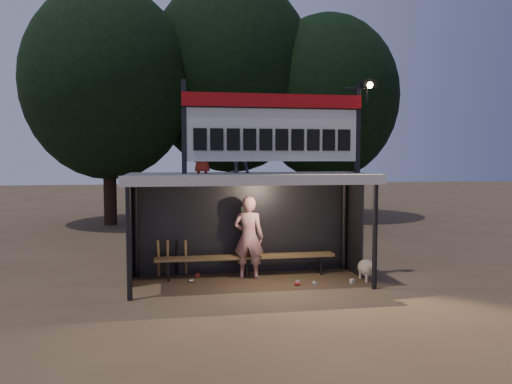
# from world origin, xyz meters

# --- Properties ---
(ground) EXTENTS (80.00, 80.00, 0.00)m
(ground) POSITION_xyz_m (0.00, 0.00, 0.00)
(ground) COLOR #4F3B27
(ground) RESTS_ON ground
(player) EXTENTS (0.77, 0.63, 1.82)m
(player) POSITION_xyz_m (0.04, 0.42, 0.91)
(player) COLOR silver
(player) RESTS_ON ground
(child_a) EXTENTS (0.62, 0.53, 1.13)m
(child_a) POSITION_xyz_m (-0.21, 0.44, 2.88)
(child_a) COLOR slate
(child_a) RESTS_ON dugout_shelter
(child_b) EXTENTS (0.43, 0.31, 0.83)m
(child_b) POSITION_xyz_m (-0.98, 0.10, 2.74)
(child_b) COLOR #A62919
(child_b) RESTS_ON dugout_shelter
(dugout_shelter) EXTENTS (5.10, 2.08, 2.32)m
(dugout_shelter) POSITION_xyz_m (0.00, 0.24, 1.85)
(dugout_shelter) COLOR #3D3C3F
(dugout_shelter) RESTS_ON ground
(scoreboard_assembly) EXTENTS (4.10, 0.27, 1.99)m
(scoreboard_assembly) POSITION_xyz_m (0.56, -0.01, 3.32)
(scoreboard_assembly) COLOR black
(scoreboard_assembly) RESTS_ON dugout_shelter
(bench) EXTENTS (4.00, 0.35, 0.48)m
(bench) POSITION_xyz_m (0.00, 0.55, 0.43)
(bench) COLOR olive
(bench) RESTS_ON ground
(tree_left) EXTENTS (6.46, 6.46, 9.27)m
(tree_left) POSITION_xyz_m (-4.00, 10.00, 5.51)
(tree_left) COLOR black
(tree_left) RESTS_ON ground
(tree_mid) EXTENTS (7.22, 7.22, 10.36)m
(tree_mid) POSITION_xyz_m (1.00, 11.50, 6.17)
(tree_mid) COLOR black
(tree_mid) RESTS_ON ground
(tree_right) EXTENTS (6.08, 6.08, 8.72)m
(tree_right) POSITION_xyz_m (5.00, 10.50, 5.19)
(tree_right) COLOR black
(tree_right) RESTS_ON ground
(dog) EXTENTS (0.36, 0.81, 0.49)m
(dog) POSITION_xyz_m (2.53, -0.24, 0.28)
(dog) COLOR beige
(dog) RESTS_ON ground
(bats) EXTENTS (0.68, 0.35, 0.84)m
(bats) POSITION_xyz_m (-1.62, 0.82, 0.43)
(bats) COLOR #A07C4A
(bats) RESTS_ON ground
(litter) EXTENTS (3.50, 1.20, 0.08)m
(litter) POSITION_xyz_m (0.52, -0.08, 0.04)
(litter) COLOR red
(litter) RESTS_ON ground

